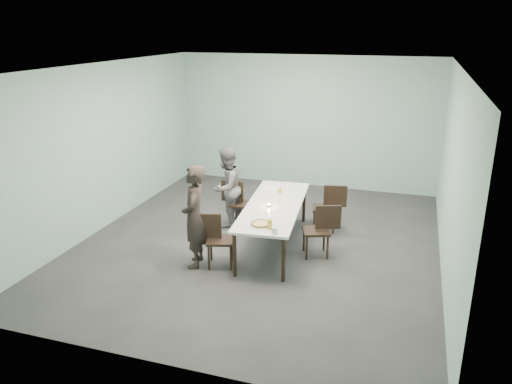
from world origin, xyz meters
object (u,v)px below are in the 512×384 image
(amber_tumbler, at_px, (280,191))
(pizza, at_px, (261,224))
(chair_far_right, at_px, (329,205))
(tealight, at_px, (269,206))
(table, at_px, (274,208))
(beer_glass, at_px, (270,224))
(side_plate, at_px, (277,215))
(chair_near_right, at_px, (321,227))
(chair_far_left, at_px, (238,200))
(water_tumbler, at_px, (275,231))
(diner_far, at_px, (227,187))
(diner_near, at_px, (194,217))
(chair_near_left, at_px, (215,236))

(amber_tumbler, bearing_deg, pizza, -85.25)
(chair_far_right, height_order, tealight, chair_far_right)
(table, relative_size, beer_glass, 17.83)
(chair_far_right, relative_size, side_plate, 4.83)
(chair_near_right, relative_size, beer_glass, 5.80)
(chair_far_left, height_order, side_plate, chair_far_left)
(table, distance_m, pizza, 0.93)
(pizza, distance_m, tealight, 0.81)
(water_tumbler, bearing_deg, pizza, 138.78)
(diner_far, xyz_separation_m, tealight, (1.04, -0.75, 0.02))
(table, height_order, amber_tumbler, amber_tumbler)
(diner_near, xyz_separation_m, side_plate, (1.16, 0.60, -0.06))
(pizza, bearing_deg, chair_far_right, 69.08)
(beer_glass, height_order, amber_tumbler, beer_glass)
(water_tumbler, bearing_deg, tealight, 110.40)
(chair_near_right, height_order, pizza, chair_near_right)
(chair_near_right, relative_size, side_plate, 4.83)
(chair_far_left, height_order, chair_near_right, same)
(side_plate, distance_m, water_tumbler, 0.72)
(tealight, bearing_deg, chair_near_left, -125.39)
(chair_near_left, relative_size, tealight, 15.54)
(chair_far_left, relative_size, side_plate, 4.83)
(chair_far_left, xyz_separation_m, pizza, (0.95, -1.62, 0.27))
(chair_far_right, bearing_deg, chair_near_right, 81.41)
(chair_near_left, distance_m, diner_far, 1.69)
(side_plate, bearing_deg, chair_near_right, 27.96)
(chair_near_right, distance_m, diner_near, 2.07)
(chair_near_right, bearing_deg, chair_near_left, 10.06)
(table, relative_size, water_tumbler, 29.71)
(amber_tumbler, bearing_deg, chair_far_left, 175.86)
(chair_far_left, bearing_deg, chair_far_right, 6.06)
(table, relative_size, amber_tumbler, 33.43)
(chair_near_right, distance_m, water_tumbler, 1.20)
(water_tumbler, bearing_deg, table, 106.31)
(diner_far, height_order, beer_glass, diner_far)
(chair_near_left, xyz_separation_m, amber_tumbler, (0.59, 1.63, 0.29))
(chair_far_left, height_order, amber_tumbler, chair_far_left)
(pizza, relative_size, side_plate, 1.89)
(chair_far_left, bearing_deg, table, -40.78)
(table, distance_m, water_tumbler, 1.22)
(chair_near_left, relative_size, diner_near, 0.53)
(beer_glass, xyz_separation_m, amber_tumbler, (-0.30, 1.66, -0.03))
(side_plate, height_order, water_tumbler, water_tumbler)
(chair_far_right, distance_m, diner_far, 1.91)
(chair_near_right, xyz_separation_m, tealight, (-0.89, 0.00, 0.27))
(chair_near_right, xyz_separation_m, chair_far_right, (-0.06, 1.08, 0.00))
(chair_far_left, height_order, tealight, chair_far_left)
(diner_near, xyz_separation_m, beer_glass, (1.20, 0.05, 0.01))
(water_tumbler, xyz_separation_m, amber_tumbler, (-0.42, 1.81, -0.01))
(chair_near_left, relative_size, chair_far_left, 1.00)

